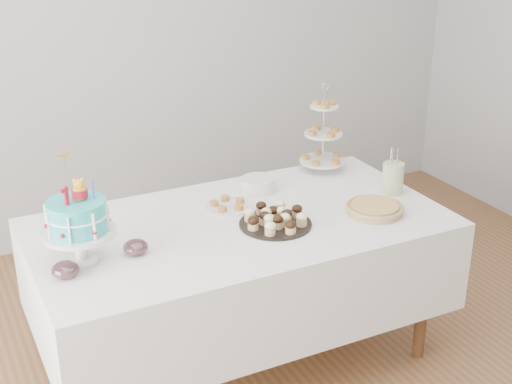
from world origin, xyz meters
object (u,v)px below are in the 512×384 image
jam_bowl_a (136,247)px  utensil_pitcher (393,177)px  tiered_stand (323,134)px  cupcake_tray (275,218)px  plate_stack (258,185)px  pie (375,208)px  birthday_cake (79,234)px  table (240,265)px  jam_bowl_b (65,270)px  pastry_plate (228,205)px

jam_bowl_a → utensil_pitcher: 1.37m
tiered_stand → utensil_pitcher: bearing=-70.6°
cupcake_tray → plate_stack: 0.41m
pie → tiered_stand: tiered_stand is taller
cupcake_tray → utensil_pitcher: bearing=6.2°
birthday_cake → utensil_pitcher: 1.59m
table → jam_bowl_b: jam_bowl_b is taller
table → pastry_plate: pastry_plate is taller
pie → utensil_pitcher: (0.23, 0.17, 0.06)m
birthday_cake → pastry_plate: bearing=-1.5°
birthday_cake → utensil_pitcher: birthday_cake is taller
table → pastry_plate: 0.29m
tiered_stand → plate_stack: (-0.45, -0.11, -0.17)m
table → tiered_stand: (0.69, 0.40, 0.43)m
pie → jam_bowl_b: bearing=178.1°
tiered_stand → table: bearing=-149.8°
utensil_pitcher → pie: bearing=-143.2°
plate_stack → utensil_pitcher: size_ratio=0.74×
cupcake_tray → plate_stack: size_ratio=1.88×
cupcake_tray → tiered_stand: bearing=42.2°
cupcake_tray → tiered_stand: 0.77m
cupcake_tray → pie: (0.48, -0.09, -0.01)m
utensil_pitcher → jam_bowl_b: bearing=-175.8°
cupcake_tray → jam_bowl_a: cupcake_tray is taller
birthday_cake → pastry_plate: size_ratio=2.01×
tiered_stand → plate_stack: 0.49m
pie → plate_stack: (-0.37, 0.49, 0.01)m
jam_bowl_a → utensil_pitcher: utensil_pitcher is taller
utensil_pitcher → birthday_cake: bearing=-179.1°
plate_stack → jam_bowl_b: (-1.08, -0.44, -0.00)m
pie → jam_bowl_a: 1.15m
tiered_stand → jam_bowl_a: size_ratio=4.55×
birthday_cake → plate_stack: 1.05m
pie → jam_bowl_b: 1.45m
utensil_pitcher → tiered_stand: bearing=109.4°
pastry_plate → pie: bearing=-31.2°
birthday_cake → cupcake_tray: birthday_cake is taller
jam_bowl_b → utensil_pitcher: 1.69m
birthday_cake → pastry_plate: 0.80m
table → birthday_cake: size_ratio=4.10×
table → pie: pie is taller
cupcake_tray → pastry_plate: (-0.11, 0.27, -0.02)m
jam_bowl_b → table: bearing=10.4°
plate_stack → cupcake_tray: bearing=-105.6°
pastry_plate → jam_bowl_a: bearing=-155.0°
pastry_plate → jam_bowl_b: size_ratio=2.11×
pie → tiered_stand: (0.08, 0.60, 0.18)m
table → plate_stack: size_ratio=10.77×
table → cupcake_tray: cupcake_tray is taller
tiered_stand → jam_bowl_a: bearing=-158.0°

